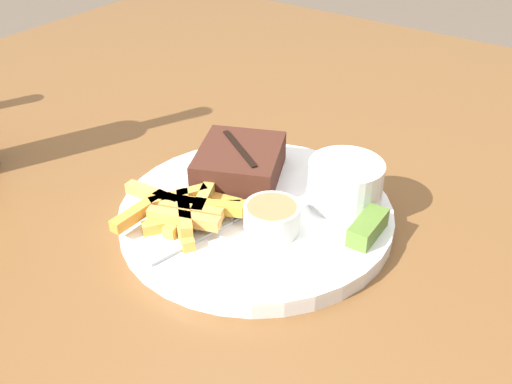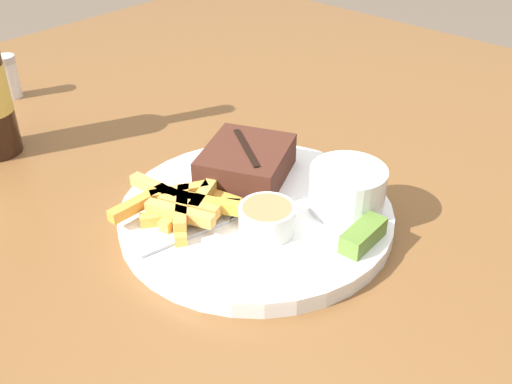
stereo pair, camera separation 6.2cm
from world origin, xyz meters
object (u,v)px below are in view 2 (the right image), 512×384
at_px(dipping_sauce_cup, 267,218).
at_px(pickle_spear, 363,235).
at_px(fork_utensil, 194,232).
at_px(salt_shaker, 9,76).
at_px(dinner_plate, 256,215).
at_px(knife_utensil, 244,188).
at_px(coleslaw_cup, 348,186).
at_px(steak_portion, 246,162).

bearing_deg(dipping_sauce_cup, pickle_spear, -60.71).
relative_size(fork_utensil, salt_shaker, 2.05).
height_order(dinner_plate, knife_utensil, knife_utensil).
bearing_deg(dinner_plate, salt_shaker, 91.06).
height_order(coleslaw_cup, fork_utensil, coleslaw_cup).
xyz_separation_m(fork_utensil, salt_shaker, (0.07, 0.48, 0.01)).
distance_m(dinner_plate, fork_utensil, 0.08).
xyz_separation_m(steak_portion, dipping_sauce_cup, (-0.06, -0.09, -0.00)).
bearing_deg(pickle_spear, fork_utensil, 126.38).
xyz_separation_m(pickle_spear, knife_utensil, (-0.01, 0.15, -0.01)).
xyz_separation_m(knife_utensil, salt_shaker, (-0.03, 0.46, 0.01)).
relative_size(dinner_plate, fork_utensil, 2.18).
bearing_deg(coleslaw_cup, salt_shaker, 97.53).
bearing_deg(salt_shaker, dipping_sauce_cup, -91.43).
xyz_separation_m(dinner_plate, salt_shaker, (-0.01, 0.49, 0.02)).
distance_m(pickle_spear, fork_utensil, 0.17).
bearing_deg(dinner_plate, knife_utensil, 63.59).
bearing_deg(salt_shaker, steak_portion, -83.72).
bearing_deg(coleslaw_cup, dinner_plate, 133.08).
xyz_separation_m(dinner_plate, dipping_sauce_cup, (-0.02, -0.04, 0.02)).
bearing_deg(salt_shaker, fork_utensil, -97.82).
bearing_deg(steak_portion, fork_utensil, -163.10).
relative_size(coleslaw_cup, fork_utensil, 0.60).
distance_m(knife_utensil, salt_shaker, 0.46).
distance_m(dinner_plate, knife_utensil, 0.04).
bearing_deg(pickle_spear, coleslaw_cup, 49.66).
bearing_deg(knife_utensil, salt_shaker, 3.44).
bearing_deg(coleslaw_cup, steak_portion, 102.04).
bearing_deg(knife_utensil, steak_portion, -52.81).
distance_m(coleslaw_cup, salt_shaker, 0.57).
xyz_separation_m(dinner_plate, pickle_spear, (0.02, -0.12, 0.02)).
relative_size(steak_portion, knife_utensil, 0.80).
xyz_separation_m(pickle_spear, salt_shaker, (-0.03, 0.61, 0.00)).
distance_m(fork_utensil, salt_shaker, 0.48).
bearing_deg(salt_shaker, knife_utensil, -86.79).
bearing_deg(knife_utensil, dinner_plate, 153.81).
relative_size(coleslaw_cup, pickle_spear, 1.41).
xyz_separation_m(coleslaw_cup, dipping_sauce_cup, (-0.09, 0.03, -0.01)).
xyz_separation_m(dipping_sauce_cup, fork_utensil, (-0.05, 0.05, -0.01)).
xyz_separation_m(coleslaw_cup, fork_utensil, (-0.14, 0.09, -0.02)).
distance_m(coleslaw_cup, pickle_spear, 0.07).
bearing_deg(dipping_sauce_cup, salt_shaker, 88.57).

